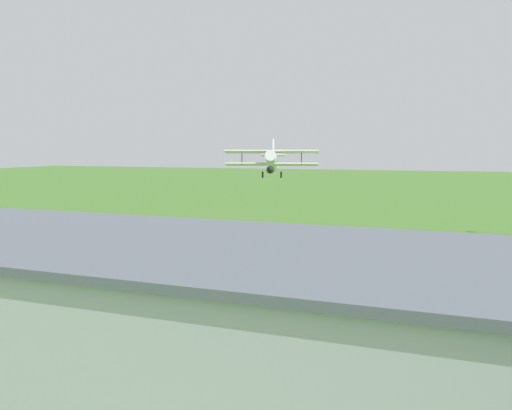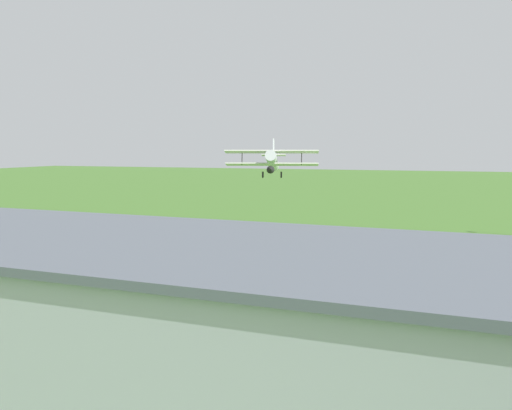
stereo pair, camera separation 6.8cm
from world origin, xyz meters
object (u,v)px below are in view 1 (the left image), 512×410
(person_walking_on_apron, at_px, (39,259))
(hangar, at_px, (161,303))
(biplane, at_px, (272,160))
(car_green, at_px, (8,268))

(person_walking_on_apron, bearing_deg, hangar, 142.78)
(hangar, bearing_deg, biplane, -80.90)
(hangar, bearing_deg, car_green, -29.93)
(car_green, xyz_separation_m, person_walking_on_apron, (0.39, -4.02, -0.01))
(hangar, xyz_separation_m, person_walking_on_apron, (20.62, -15.66, -2.24))
(hangar, height_order, person_walking_on_apron, hangar)
(biplane, xyz_separation_m, car_green, (15.02, 20.82, -8.15))
(car_green, relative_size, person_walking_on_apron, 2.61)
(car_green, bearing_deg, person_walking_on_apron, -84.39)
(person_walking_on_apron, bearing_deg, car_green, 95.61)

